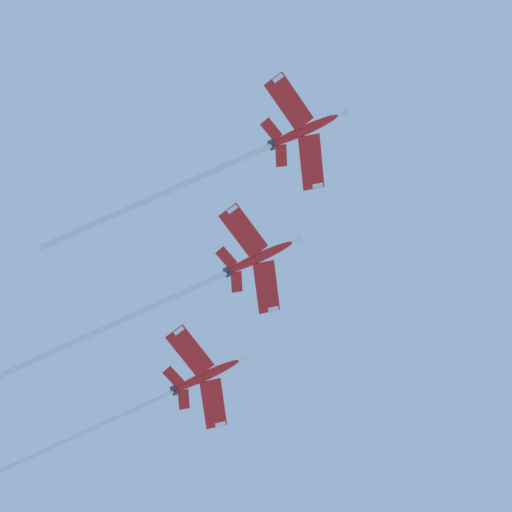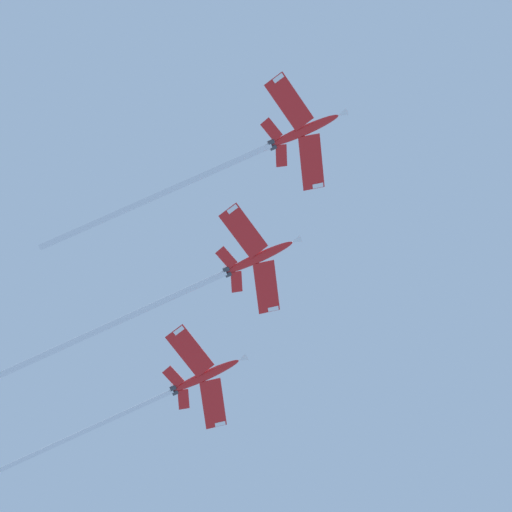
# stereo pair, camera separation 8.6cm
# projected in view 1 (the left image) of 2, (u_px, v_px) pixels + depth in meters

# --- Properties ---
(jet_lead) EXTENTS (50.16, 21.11, 14.88)m
(jet_lead) POSITION_uv_depth(u_px,v_px,m) (240.00, 159.00, 158.63)
(jet_lead) COLOR red
(jet_second) EXTENTS (55.74, 22.40, 15.70)m
(jet_second) POSITION_uv_depth(u_px,v_px,m) (181.00, 293.00, 162.31)
(jet_second) COLOR red
(jet_third) EXTENTS (49.44, 21.04, 14.22)m
(jet_third) POSITION_uv_depth(u_px,v_px,m) (161.00, 396.00, 165.94)
(jet_third) COLOR red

